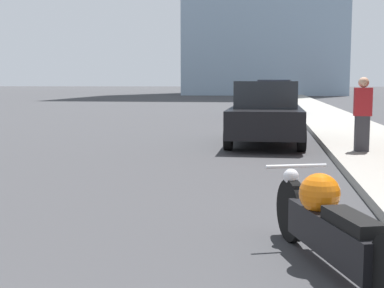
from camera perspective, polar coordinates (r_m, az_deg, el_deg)
sidewalk at (r=39.71m, az=11.99°, el=4.25°), size 2.55×240.00×0.15m
motorcycle at (r=4.70m, az=14.56°, el=-8.50°), size 1.02×2.50×0.82m
parked_car_black at (r=14.01m, az=7.87°, el=3.27°), size 1.93×4.44×1.63m
parked_car_blue at (r=25.62m, az=8.84°, el=4.89°), size 2.10×4.44×1.72m
pedestrian at (r=11.85m, az=17.73°, el=3.07°), size 0.36×0.22×1.57m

